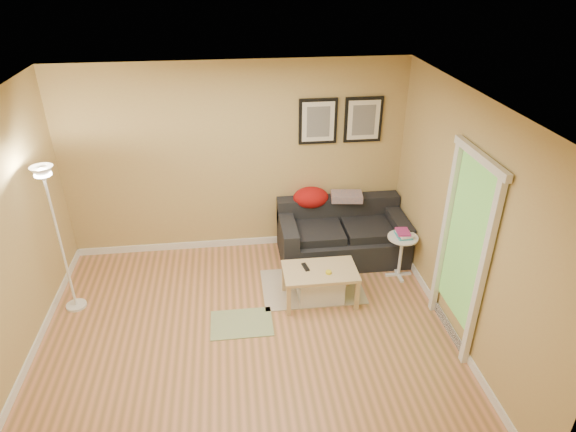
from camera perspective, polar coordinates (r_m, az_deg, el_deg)
The scene contains 23 objects.
floor at distance 5.59m, azimuth -4.66°, elevation -14.06°, with size 4.50×4.50×0.00m, color tan.
ceiling at distance 4.29m, azimuth -6.04°, elevation 12.51°, with size 4.50×4.50×0.00m, color white.
wall_back at distance 6.61m, azimuth -6.01°, elevation 6.35°, with size 4.50×4.50×0.00m, color tan.
wall_front at distance 3.26m, azimuth -3.65°, elevation -20.83°, with size 4.50×4.50×0.00m, color tan.
wall_right at distance 5.34m, azimuth 19.61°, elevation -0.88°, with size 4.00×4.00×0.00m, color tan.
baseboard_back at distance 7.16m, azimuth -5.51°, elevation -2.99°, with size 4.50×0.02×0.10m, color white.
baseboard_left at distance 5.96m, azimuth -27.41°, elevation -14.02°, with size 0.02×4.00×0.10m, color white.
baseboard_right at distance 6.02m, azimuth 17.58°, elevation -11.33°, with size 0.02×4.00×0.10m, color white.
sofa at distance 6.75m, azimuth 6.29°, elevation -1.90°, with size 1.70×0.90×0.75m, color black, non-canonical shape.
red_throw at distance 6.77m, azimuth 2.64°, elevation 2.15°, with size 0.48×0.36×0.28m, color #B41310, non-canonical shape.
plaid_throw at distance 6.82m, azimuth 6.76°, elevation 2.23°, with size 0.42×0.26×0.10m, color tan, non-canonical shape.
framed_print_left at distance 6.52m, azimuth 3.47°, elevation 10.81°, with size 0.50×0.04×0.60m, color black, non-canonical shape.
framed_print_right at distance 6.65m, azimuth 8.66°, elevation 10.90°, with size 0.50×0.04×0.60m, color black, non-canonical shape.
area_rug at distance 6.32m, azimuth 2.79°, elevation -8.10°, with size 1.25×0.85×0.01m, color #C1AF99.
green_runner at distance 5.79m, azimuth -5.35°, elevation -12.19°, with size 0.70×0.50×0.01m, color #668C4C.
coffee_table at distance 5.99m, azimuth 3.65°, elevation -7.94°, with size 0.87×0.53×0.44m, color tan, non-canonical shape.
remote_control at distance 5.89m, azimuth 2.03°, elevation -5.88°, with size 0.05×0.16×0.02m, color black.
tape_roll at distance 5.81m, azimuth 4.69°, elevation -6.48°, with size 0.07×0.07×0.03m, color yellow.
storage_bin at distance 6.05m, azimuth 3.71°, elevation -8.08°, with size 0.55×0.40×0.34m, color white, non-canonical shape.
side_table at distance 6.52m, azimuth 12.81°, elevation -4.54°, with size 0.38×0.38×0.58m, color white, non-canonical shape.
book_stack at distance 6.37m, azimuth 13.14°, elevation -1.96°, with size 0.18×0.23×0.07m, color teal, non-canonical shape.
floor_lamp at distance 6.07m, azimuth -24.66°, elevation -3.08°, with size 0.23×0.23×1.81m, color white, non-canonical shape.
doorway at distance 5.34m, azimuth 19.32°, elevation -4.27°, with size 0.12×1.01×2.13m, color white, non-canonical shape.
Camera 1 is at (-0.07, -4.13, 3.77)m, focal length 30.91 mm.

